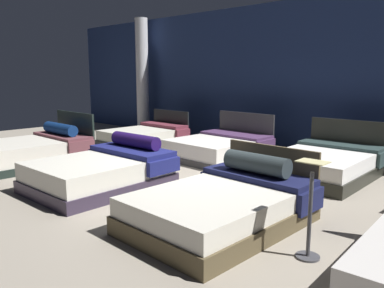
% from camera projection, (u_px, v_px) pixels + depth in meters
% --- Properties ---
extents(ground_plane, '(18.00, 18.00, 0.02)m').
position_uv_depth(ground_plane, '(204.00, 187.00, 6.33)').
color(ground_plane, gray).
extents(showroom_back_wall, '(18.00, 0.06, 3.50)m').
position_uv_depth(showroom_back_wall, '(313.00, 77.00, 8.75)').
color(showroom_back_wall, navy).
rests_on(showroom_back_wall, ground_plane).
extents(bed_0, '(1.64, 1.99, 1.00)m').
position_uv_depth(bed_0, '(37.00, 150.00, 7.92)').
color(bed_0, black).
rests_on(bed_0, ground_plane).
extents(bed_1, '(1.66, 2.08, 0.80)m').
position_uv_depth(bed_1, '(103.00, 171.00, 6.21)').
color(bed_1, '#312839').
rests_on(bed_1, ground_plane).
extents(bed_2, '(1.62, 2.23, 0.85)m').
position_uv_depth(bed_2, '(225.00, 205.00, 4.66)').
color(bed_2, brown).
rests_on(bed_2, ground_plane).
extents(bed_4, '(1.58, 2.03, 0.84)m').
position_uv_depth(bed_4, '(145.00, 136.00, 10.04)').
color(bed_4, black).
rests_on(bed_4, ground_plane).
extents(bed_5, '(1.75, 2.03, 0.94)m').
position_uv_depth(bed_5, '(220.00, 147.00, 8.43)').
color(bed_5, '#313032').
rests_on(bed_5, ground_plane).
extents(bed_6, '(1.59, 2.11, 0.94)m').
position_uv_depth(bed_6, '(324.00, 164.00, 6.84)').
color(bed_6, black).
rests_on(bed_6, ground_plane).
extents(price_sign, '(0.28, 0.24, 0.98)m').
position_uv_depth(price_sign, '(310.00, 222.00, 3.78)').
color(price_sign, '#3F3F44').
rests_on(price_sign, ground_plane).
extents(support_pillar, '(0.38, 0.38, 3.50)m').
position_uv_depth(support_pillar, '(142.00, 76.00, 12.01)').
color(support_pillar, silver).
rests_on(support_pillar, ground_plane).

